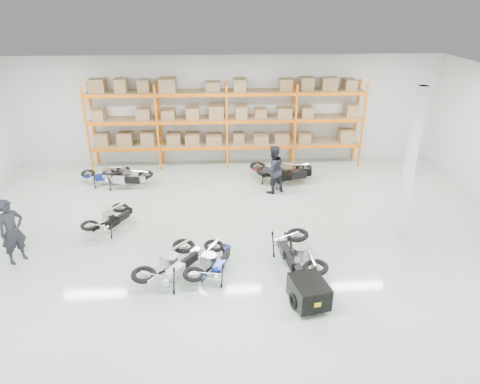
{
  "coord_description": "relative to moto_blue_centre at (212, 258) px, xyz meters",
  "views": [
    {
      "loc": [
        -0.31,
        -10.81,
        6.78
      ],
      "look_at": [
        0.3,
        1.27,
        1.1
      ],
      "focal_mm": 32.0,
      "sensor_mm": 36.0,
      "label": 1
    }
  ],
  "objects": [
    {
      "name": "room",
      "position": [
        0.58,
        1.47,
        1.74
      ],
      "size": [
        18.0,
        18.0,
        18.0
      ],
      "color": "#AEC1B2",
      "rests_on": "ground"
    },
    {
      "name": "pallet_rack",
      "position": [
        0.58,
        7.92,
        1.75
      ],
      "size": [
        11.28,
        0.98,
        3.62
      ],
      "color": "orange",
      "rests_on": "ground"
    },
    {
      "name": "structural_column",
      "position": [
        5.78,
        1.97,
        1.74
      ],
      "size": [
        0.25,
        0.25,
        4.5
      ],
      "primitive_type": "cube",
      "color": "white",
      "rests_on": "ground"
    },
    {
      "name": "moto_blue_centre",
      "position": [
        0.0,
        0.0,
        0.0
      ],
      "size": [
        1.36,
        1.84,
        1.07
      ],
      "primitive_type": null,
      "rotation": [
        0.0,
        -0.09,
        2.78
      ],
      "color": "#060E45",
      "rests_on": "ground"
    },
    {
      "name": "moto_silver_left",
      "position": [
        -1.03,
        -0.09,
        0.06
      ],
      "size": [
        1.82,
        2.05,
        1.2
      ],
      "primitive_type": null,
      "rotation": [
        0.0,
        -0.09,
        2.53
      ],
      "color": "silver",
      "rests_on": "ground"
    },
    {
      "name": "moto_black_far_left",
      "position": [
        -3.19,
        2.54,
        -0.02
      ],
      "size": [
        1.49,
        1.77,
        1.03
      ],
      "primitive_type": null,
      "rotation": [
        0.0,
        -0.09,
        2.61
      ],
      "color": "black",
      "rests_on": "ground"
    },
    {
      "name": "moto_touring_right",
      "position": [
        2.29,
        0.24,
        0.08
      ],
      "size": [
        1.18,
        2.03,
        1.25
      ],
      "primitive_type": null,
      "rotation": [
        0.0,
        -0.09,
        0.12
      ],
      "color": "black",
      "rests_on": "ground"
    },
    {
      "name": "trailer",
      "position": [
        2.29,
        -1.36,
        -0.11
      ],
      "size": [
        0.95,
        1.66,
        0.67
      ],
      "rotation": [
        0.0,
        0.0,
        0.22
      ],
      "color": "black",
      "rests_on": "ground"
    },
    {
      "name": "moto_back_a",
      "position": [
        -4.16,
        6.18,
        -0.02
      ],
      "size": [
        1.73,
        1.16,
        1.03
      ],
      "primitive_type": null,
      "rotation": [
        0.0,
        -0.09,
        1.83
      ],
      "color": "navy",
      "rests_on": "ground"
    },
    {
      "name": "moto_back_b",
      "position": [
        -3.32,
        5.8,
        0.01
      ],
      "size": [
        1.81,
        1.07,
        1.11
      ],
      "primitive_type": null,
      "rotation": [
        0.0,
        -0.09,
        1.44
      ],
      "color": "#B7BBC1",
      "rests_on": "ground"
    },
    {
      "name": "moto_back_c",
      "position": [
        2.82,
        5.78,
        0.08
      ],
      "size": [
        2.08,
        1.31,
        1.25
      ],
      "primitive_type": null,
      "rotation": [
        0.0,
        -0.09,
        1.76
      ],
      "color": "black",
      "rests_on": "ground"
    },
    {
      "name": "moto_back_d",
      "position": [
        2.49,
        6.11,
        0.06
      ],
      "size": [
        2.0,
        1.24,
        1.21
      ],
      "primitive_type": null,
      "rotation": [
        0.0,
        -0.09,
        1.39
      ],
      "color": "#43110D",
      "rests_on": "ground"
    },
    {
      "name": "person_left",
      "position": [
        -5.36,
        0.9,
        0.43
      ],
      "size": [
        0.78,
        0.81,
        1.87
      ],
      "primitive_type": "imported",
      "rotation": [
        0.0,
        0.0,
        0.87
      ],
      "color": "black",
      "rests_on": "ground"
    },
    {
      "name": "person_back",
      "position": [
        2.2,
        5.04,
        0.4
      ],
      "size": [
        1.1,
        1.01,
        1.81
      ],
      "primitive_type": "imported",
      "rotation": [
        0.0,
        0.0,
        3.62
      ],
      "color": "black",
      "rests_on": "ground"
    }
  ]
}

